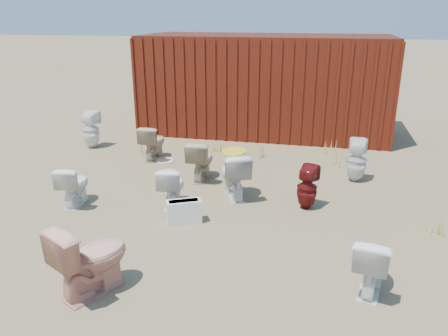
% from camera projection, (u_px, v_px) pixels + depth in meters
% --- Properties ---
extents(ground, '(100.00, 100.00, 0.00)m').
position_uv_depth(ground, '(215.00, 215.00, 6.65)').
color(ground, brown).
rests_on(ground, ground).
extents(shipping_container, '(6.00, 2.40, 2.40)m').
position_uv_depth(shipping_container, '(265.00, 84.00, 11.02)').
color(shipping_container, '#511C0D').
rests_on(shipping_container, ground).
extents(toilet_front_a, '(0.43, 0.68, 0.66)m').
position_uv_depth(toilet_front_a, '(74.00, 185.00, 6.92)').
color(toilet_front_a, white).
rests_on(toilet_front_a, ground).
extents(toilet_front_pink, '(0.80, 0.95, 0.84)m').
position_uv_depth(toilet_front_pink, '(91.00, 258.00, 4.69)').
color(toilet_front_pink, '#DF9B81').
rests_on(toilet_front_pink, ground).
extents(toilet_front_c, '(0.45, 0.69, 0.67)m').
position_uv_depth(toilet_front_c, '(172.00, 186.00, 6.86)').
color(toilet_front_c, white).
rests_on(toilet_front_c, ground).
extents(toilet_front_maroon, '(0.40, 0.40, 0.70)m').
position_uv_depth(toilet_front_maroon, '(307.00, 187.00, 6.77)').
color(toilet_front_maroon, '#5E1010').
rests_on(toilet_front_maroon, ground).
extents(toilet_front_e, '(0.51, 0.73, 0.68)m').
position_uv_depth(toilet_front_e, '(372.00, 263.00, 4.73)').
color(toilet_front_e, white).
rests_on(toilet_front_e, ground).
extents(toilet_back_a, '(0.41, 0.42, 0.84)m').
position_uv_depth(toilet_back_a, '(91.00, 130.00, 9.85)').
color(toilet_back_a, white).
rests_on(toilet_back_a, ground).
extents(toilet_back_beige_left, '(0.43, 0.73, 0.73)m').
position_uv_depth(toilet_back_beige_left, '(153.00, 142.00, 9.08)').
color(toilet_back_beige_left, tan).
rests_on(toilet_back_beige_left, ground).
extents(toilet_back_beige_right, '(0.42, 0.73, 0.75)m').
position_uv_depth(toilet_back_beige_right, '(201.00, 160.00, 7.96)').
color(toilet_back_beige_right, '#C0AD8D').
rests_on(toilet_back_beige_right, ground).
extents(toilet_back_yellowlid, '(0.72, 0.88, 0.78)m').
position_uv_depth(toilet_back_yellowlid, '(234.00, 175.00, 7.18)').
color(toilet_back_yellowlid, white).
rests_on(toilet_back_yellowlid, ground).
extents(toilet_back_e, '(0.39, 0.39, 0.78)m').
position_uv_depth(toilet_back_e, '(357.00, 160.00, 7.87)').
color(toilet_back_e, silver).
rests_on(toilet_back_e, ground).
extents(yellow_lid, '(0.39, 0.49, 0.02)m').
position_uv_depth(yellow_lid, '(234.00, 152.00, 7.05)').
color(yellow_lid, gold).
rests_on(yellow_lid, toilet_back_yellowlid).
extents(loose_tank, '(0.54, 0.40, 0.35)m').
position_uv_depth(loose_tank, '(184.00, 212.00, 6.35)').
color(loose_tank, white).
rests_on(loose_tank, ground).
extents(loose_lid_near, '(0.50, 0.58, 0.02)m').
position_uv_depth(loose_lid_near, '(167.00, 173.00, 8.34)').
color(loose_lid_near, '#C2B28D').
rests_on(loose_lid_near, ground).
extents(loose_lid_far, '(0.57, 0.59, 0.02)m').
position_uv_depth(loose_lid_far, '(165.00, 160.00, 9.06)').
color(loose_lid_far, beige).
rests_on(loose_lid_far, ground).
extents(weed_clump_a, '(0.36, 0.36, 0.34)m').
position_uv_depth(weed_clump_a, '(145.00, 147.00, 9.44)').
color(weed_clump_a, '#A3A141').
rests_on(weed_clump_a, ground).
extents(weed_clump_b, '(0.32, 0.32, 0.31)m').
position_uv_depth(weed_clump_b, '(264.00, 151.00, 9.23)').
color(weed_clump_b, '#A3A141').
rests_on(weed_clump_b, ground).
extents(weed_clump_c, '(0.36, 0.36, 0.33)m').
position_uv_depth(weed_clump_c, '(339.00, 158.00, 8.76)').
color(weed_clump_c, '#A3A141').
rests_on(weed_clump_c, ground).
extents(weed_clump_d, '(0.30, 0.30, 0.25)m').
position_uv_depth(weed_clump_d, '(216.00, 146.00, 9.65)').
color(weed_clump_d, '#A3A141').
rests_on(weed_clump_d, ground).
extents(weed_clump_e, '(0.34, 0.34, 0.29)m').
position_uv_depth(weed_clump_e, '(328.00, 148.00, 9.47)').
color(weed_clump_e, '#A3A141').
rests_on(weed_clump_e, ground).
extents(weed_clump_f, '(0.28, 0.28, 0.27)m').
position_uv_depth(weed_clump_f, '(437.00, 225.00, 6.05)').
color(weed_clump_f, '#A3A141').
rests_on(weed_clump_f, ground).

